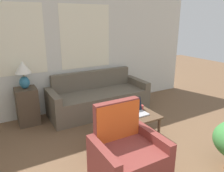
{
  "coord_description": "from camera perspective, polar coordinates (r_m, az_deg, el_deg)",
  "views": [
    {
      "loc": [
        -1.21,
        -0.56,
        1.92
      ],
      "look_at": [
        0.65,
        2.72,
        0.75
      ],
      "focal_mm": 35.0,
      "sensor_mm": 36.0,
      "label": 1
    }
  ],
  "objects": [
    {
      "name": "coffee_table",
      "position": [
        3.6,
        4.29,
        -8.75
      ],
      "size": [
        1.02,
        0.56,
        0.39
      ],
      "color": "brown",
      "rests_on": "ground_plane"
    },
    {
      "name": "side_table",
      "position": [
        4.4,
        -21.21,
        -4.93
      ],
      "size": [
        0.38,
        0.38,
        0.7
      ],
      "color": "#4C3D2D",
      "rests_on": "ground_plane"
    },
    {
      "name": "armchair",
      "position": [
        2.85,
        3.83,
        -18.02
      ],
      "size": [
        0.82,
        0.7,
        0.94
      ],
      "color": "brown",
      "rests_on": "ground_plane"
    },
    {
      "name": "wall_back",
      "position": [
        4.58,
        -14.11,
        9.02
      ],
      "size": [
        6.6,
        0.06,
        2.6
      ],
      "color": "silver",
      "rests_on": "ground_plane"
    },
    {
      "name": "laptop",
      "position": [
        3.72,
        6.61,
        -6.33
      ],
      "size": [
        0.28,
        0.29,
        0.24
      ],
      "color": "#B7B7BC",
      "rests_on": "coffee_table"
    },
    {
      "name": "book_red",
      "position": [
        3.39,
        2.47,
        -9.37
      ],
      "size": [
        0.24,
        0.17,
        0.04
      ],
      "color": "gold",
      "rests_on": "coffee_table"
    },
    {
      "name": "snack_bowl",
      "position": [
        3.55,
        -0.47,
        -7.94
      ],
      "size": [
        0.21,
        0.21,
        0.05
      ],
      "color": "#191E4C",
      "rests_on": "coffee_table"
    },
    {
      "name": "cup_navy",
      "position": [
        3.89,
        7.65,
        -5.53
      ],
      "size": [
        0.08,
        0.08,
        0.08
      ],
      "color": "#B23D38",
      "rests_on": "coffee_table"
    },
    {
      "name": "couch",
      "position": [
        4.68,
        -3.66,
        -3.44
      ],
      "size": [
        2.09,
        0.8,
        0.83
      ],
      "color": "#665B4C",
      "rests_on": "ground_plane"
    },
    {
      "name": "table_lamp",
      "position": [
        4.21,
        -22.18,
        3.47
      ],
      "size": [
        0.28,
        0.28,
        0.51
      ],
      "color": "teal",
      "rests_on": "side_table"
    }
  ]
}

